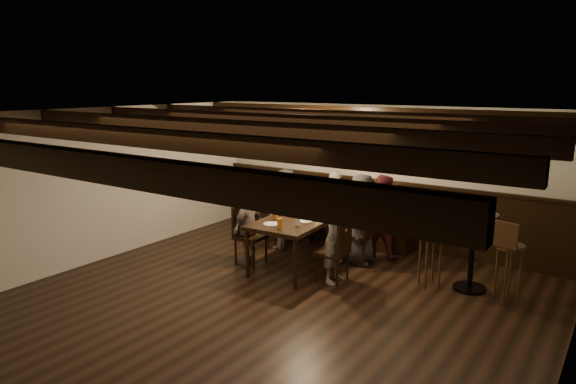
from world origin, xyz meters
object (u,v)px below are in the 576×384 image
Objects in this scene: high_top_table at (473,240)px; bar_stool_right at (508,272)px; person_right_near at (361,219)px; dining_table at (305,219)px; person_bench_right at (381,216)px; person_right_far at (336,235)px; chair_right_far at (333,262)px; bar_stool_left at (430,258)px; person_left_far at (248,226)px; chair_left_near at (281,233)px; chair_left_far at (250,246)px; person_bench_left at (285,204)px; person_bench_centre at (335,208)px; person_left_near at (279,211)px; chair_right_near at (359,245)px.

bar_stool_right is (0.50, -0.16, -0.30)m from high_top_table.
dining_table is at bearing 120.96° from person_right_near.
person_bench_right is 0.98× the size of person_right_far.
bar_stool_right is (2.19, 0.63, 0.13)m from chair_right_far.
dining_table is 1.92× the size of bar_stool_right.
bar_stool_left is at bearing -108.01° from person_right_near.
person_bench_right is 2.13m from person_left_far.
chair_left_near is 0.95× the size of chair_left_far.
person_left_far is (0.23, -1.34, -0.05)m from person_bench_left.
person_bench_right is at bearing 105.54° from chair_left_near.
person_left_far reaches higher than chair_right_far.
person_bench_centre reaches higher than person_left_near.
chair_right_far is 0.77× the size of person_left_far.
person_bench_right is 0.48m from person_right_near.
chair_right_near is (1.44, 0.08, 0.02)m from chair_left_near.
bar_stool_right is at bearing 83.87° from chair_left_near.
chair_left_far reaches higher than chair_right_far.
person_bench_left is 0.47m from person_left_near.
person_right_near is at bearing 121.49° from chair_left_far.
chair_right_far is (0.05, -0.90, -0.01)m from chair_right_near.
chair_left_near is 0.81× the size of high_top_table.
person_right_near is at bearing 120.96° from person_left_far.
person_left_far is (-0.72, -0.49, -0.11)m from dining_table.
chair_left_near is at bearing 179.48° from high_top_table.
person_bench_left is 0.98× the size of person_bench_centre.
person_right_near is (0.78, -0.56, 0.05)m from person_bench_centre.
person_left_far is 1.50m from person_right_far.
person_left_far is (-1.57, -1.44, -0.08)m from person_bench_right.
person_bench_centre reaches higher than high_top_table.
person_right_far is 1.32m from bar_stool_left.
person_left_near is 0.90m from person_left_far.
chair_right_near is 1.72m from person_bench_left.
person_right_far reaches higher than person_bench_centre.
person_right_far reaches higher than chair_left_far.
person_right_far reaches higher than bar_stool_left.
person_bench_centre is at bearing 90.00° from dining_table.
chair_left_far is 1.01× the size of chair_right_far.
person_left_far is 0.86× the size of person_right_far.
person_bench_left reaches higher than chair_left_near.
dining_table is at bearing 120.96° from person_left_far.
chair_right_near is 1.51m from person_left_near.
high_top_table is at bearing 86.27° from person_left_near.
person_bench_right reaches higher than bar_stool_left.
bar_stool_right is at bearing 23.96° from bar_stool_left.
person_right_far is 1.29× the size of high_top_table.
person_left_far is (-0.66, -1.54, -0.06)m from person_bench_centre.
person_left_near reaches higher than bar_stool_right.
person_bench_right reaches higher than chair_left_far.
person_bench_centre is (-0.75, 0.56, 0.37)m from chair_right_near.
person_bench_centre is (0.63, 1.54, 0.38)m from chair_left_far.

